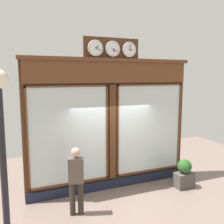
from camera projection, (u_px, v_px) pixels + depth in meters
shop_facade at (110, 124)px, 7.51m from camera, size 5.11×0.42×4.44m
pedestrian at (76, 178)px, 6.06m from camera, size 0.41×0.32×1.69m
street_lamp at (2, 150)px, 3.68m from camera, size 0.28×0.28×3.47m
planter_box at (184, 180)px, 7.68m from camera, size 0.56×0.36×0.46m
planter_shrub at (185, 166)px, 7.61m from camera, size 0.42×0.42×0.42m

